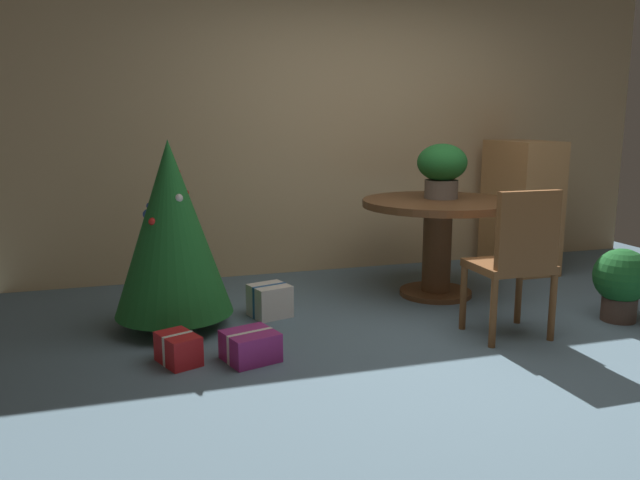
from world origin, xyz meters
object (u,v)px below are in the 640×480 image
Objects in this scene: wooden_chair_near at (517,256)px; holiday_tree at (171,228)px; round_dining_table at (438,225)px; flower_vase at (442,167)px; gift_box_red at (178,349)px; potted_plant at (621,281)px; gift_box_purple at (250,346)px; wooden_cabinet at (521,206)px; gift_box_cream at (270,301)px.

holiday_tree is (-2.04, 0.85, 0.14)m from wooden_chair_near.
round_dining_table is 2.76× the size of flower_vase.
gift_box_red is at bearing -157.76° from round_dining_table.
potted_plant is at bearing -46.24° from round_dining_table.
potted_plant reaches higher than gift_box_red.
wooden_cabinet is at bearing 27.82° from gift_box_purple.
wooden_cabinet is at bearing 81.84° from potted_plant.
wooden_cabinet is at bearing 13.52° from holiday_tree.
round_dining_table is at bearing 5.77° from holiday_tree.
gift_box_red is (-0.03, -0.64, -0.59)m from holiday_tree.
wooden_chair_near is (0.00, -1.05, -0.02)m from round_dining_table.
gift_box_red is at bearing 177.94° from potted_plant.
holiday_tree reaches higher than gift_box_purple.
round_dining_table is at bearing -126.88° from flower_vase.
wooden_chair_near reaches higher than gift_box_red.
wooden_cabinet is (3.20, 1.40, 0.50)m from gift_box_red.
wooden_chair_near is at bearing -5.60° from gift_box_red.
gift_box_purple is (-1.67, -0.92, -0.48)m from round_dining_table.
gift_box_cream is at bearing -174.13° from round_dining_table.
round_dining_table is at bearing 90.00° from wooden_chair_near.
holiday_tree is 4.01× the size of gift_box_cream.
gift_box_red is 1.01× the size of gift_box_cream.
gift_box_cream is (-1.38, -0.14, -0.45)m from round_dining_table.
flower_vase is at bearing 30.03° from gift_box_purple.
gift_box_red is at bearing 174.40° from wooden_chair_near.
gift_box_purple is at bearing 179.25° from potted_plant.
potted_plant is at bearing -0.75° from gift_box_purple.
gift_box_purple is at bearing -10.34° from gift_box_red.
wooden_chair_near reaches higher than round_dining_table.
gift_box_cream is (-1.44, -0.22, -0.89)m from flower_vase.
flower_vase is 0.84× the size of potted_plant.
gift_box_cream is at bearing -164.45° from wooden_cabinet.
gift_box_purple is 2.59m from potted_plant.
potted_plant is (0.91, -0.96, -0.28)m from round_dining_table.
gift_box_red is at bearing -156.34° from wooden_cabinet.
round_dining_table is 1.05m from wooden_chair_near.
gift_box_cream is (-1.38, 0.91, -0.42)m from wooden_chair_near.
gift_box_purple is 0.29× the size of wooden_cabinet.
potted_plant is at bearing 5.99° from wooden_chair_near.
wooden_chair_near is at bearing -22.51° from holiday_tree.
round_dining_table reaches higher than gift_box_purple.
holiday_tree is 3.07m from potted_plant.
holiday_tree is 3.26m from wooden_cabinet.
flower_vase reaches higher than wooden_cabinet.
holiday_tree is 3.60× the size of gift_box_purple.
gift_box_purple is (0.37, -0.72, -0.59)m from holiday_tree.
flower_vase is 1.35× the size of gift_box_red.
gift_box_purple is 1.11× the size of gift_box_cream.
gift_box_purple is at bearing -151.11° from round_dining_table.
potted_plant is (0.91, 0.10, -0.25)m from wooden_chair_near.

